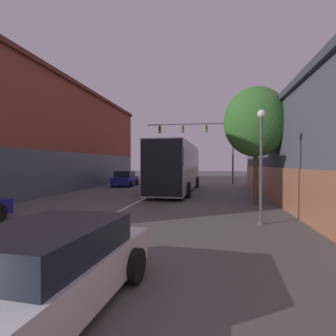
{
  "coord_description": "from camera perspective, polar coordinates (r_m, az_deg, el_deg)",
  "views": [
    {
      "loc": [
        4.17,
        0.64,
        2.14
      ],
      "look_at": [
        1.2,
        17.88,
        1.86
      ],
      "focal_mm": 28.0,
      "sensor_mm": 36.0,
      "label": 1
    }
  ],
  "objects": [
    {
      "name": "lane_center_line",
      "position": [
        16.7,
        -4.78,
        -6.44
      ],
      "size": [
        0.14,
        45.33,
        0.01
      ],
      "color": "silver",
      "rests_on": "ground_plane"
    },
    {
      "name": "building_left_brick",
      "position": [
        24.22,
        -30.61,
        6.23
      ],
      "size": [
        10.37,
        29.66,
        8.62
      ],
      "color": "brown",
      "rests_on": "ground_plane"
    },
    {
      "name": "bus",
      "position": [
        20.26,
        2.0,
        0.58
      ],
      "size": [
        2.94,
        11.64,
        3.61
      ],
      "rotation": [
        0.0,
        0.0,
        1.55
      ],
      "color": "#B7B7BC",
      "rests_on": "ground_plane"
    },
    {
      "name": "hatchback_foreground",
      "position": [
        4.31,
        -26.3,
        -20.05
      ],
      "size": [
        2.26,
        4.56,
        1.25
      ],
      "rotation": [
        0.0,
        0.0,
        1.51
      ],
      "color": "silver",
      "rests_on": "ground_plane"
    },
    {
      "name": "parked_car_left_near",
      "position": [
        25.6,
        -9.32,
        -2.36
      ],
      "size": [
        2.13,
        4.08,
        1.45
      ],
      "rotation": [
        0.0,
        0.0,
        1.63
      ],
      "color": "navy",
      "rests_on": "ground_plane"
    },
    {
      "name": "traffic_signal_gantry",
      "position": [
        28.85,
        7.7,
        6.81
      ],
      "size": [
        9.45,
        0.36,
        6.8
      ],
      "color": "#514C47",
      "rests_on": "ground_plane"
    },
    {
      "name": "street_lamp",
      "position": [
        9.83,
        19.61,
        1.1
      ],
      "size": [
        0.28,
        0.28,
        4.05
      ],
      "color": "#47474C",
      "rests_on": "ground_plane"
    },
    {
      "name": "street_tree_near",
      "position": [
        14.78,
        18.58,
        9.44
      ],
      "size": [
        3.34,
        3.0,
        6.19
      ],
      "color": "brown",
      "rests_on": "ground_plane"
    }
  ]
}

